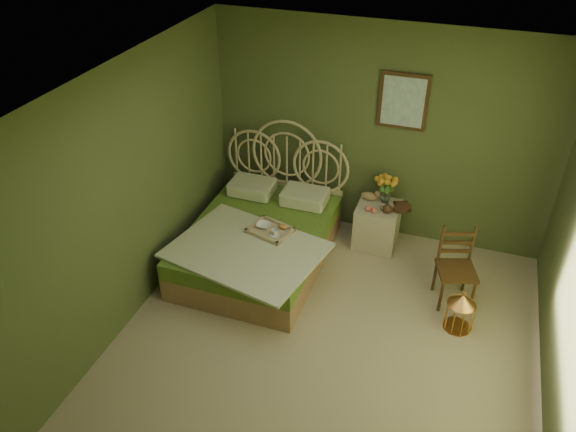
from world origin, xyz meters
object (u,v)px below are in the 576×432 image
at_px(nightstand, 378,219).
at_px(birdcage, 460,312).
at_px(chair, 458,261).
at_px(bed, 260,238).

height_order(nightstand, birdcage, nightstand).
distance_m(chair, birdcage, 0.54).
relative_size(bed, chair, 2.55).
distance_m(nightstand, chair, 1.21).
xyz_separation_m(chair, birdcage, (0.10, -0.46, -0.27)).
height_order(bed, birdcage, bed).
xyz_separation_m(bed, chair, (2.20, 0.08, 0.18)).
bearing_deg(chair, bed, 164.05).
xyz_separation_m(bed, nightstand, (1.22, 0.77, 0.05)).
bearing_deg(chair, birdcage, -95.51).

